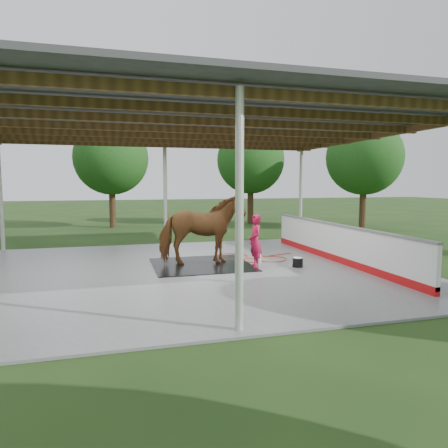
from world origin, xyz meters
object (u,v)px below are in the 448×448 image
object	(u,v)px
dasher_board	(336,244)
wash_bucket	(298,262)
handler	(255,241)
horse	(201,230)

from	to	relation	value
dasher_board	wash_bucket	bearing A→B (deg)	-162.60
handler	wash_bucket	world-z (taller)	handler
dasher_board	horse	bearing A→B (deg)	172.59
horse	handler	size ratio (longest dim) A/B	1.60
dasher_board	handler	size ratio (longest dim) A/B	5.33
horse	wash_bucket	size ratio (longest dim) A/B	8.22
dasher_board	horse	xyz separation A→B (m)	(-4.09, 0.53, 0.49)
dasher_board	horse	world-z (taller)	horse
horse	wash_bucket	world-z (taller)	horse
handler	horse	bearing A→B (deg)	-115.25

